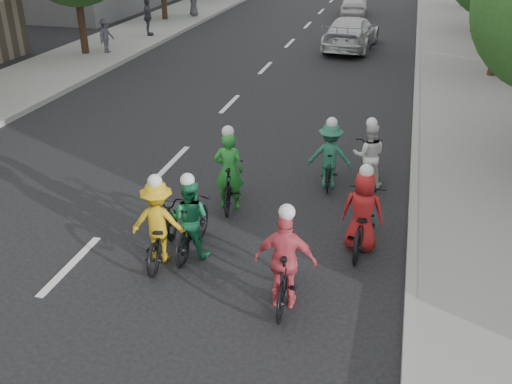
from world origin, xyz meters
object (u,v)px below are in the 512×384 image
at_px(spectator_0, 106,35).
at_px(spectator_2, 194,2).
at_px(follow_car_lead, 351,33).
at_px(follow_car_trail, 354,4).
at_px(spectator_1, 148,17).
at_px(cyclist_3, 330,160).
at_px(cyclist_2, 160,228).
at_px(cyclist_4, 286,268).
at_px(cyclist_6, 191,223).
at_px(cyclist_5, 230,179).
at_px(cyclist_0, 362,218).
at_px(cyclist_1, 368,161).

height_order(spectator_0, spectator_2, spectator_2).
distance_m(follow_car_lead, follow_car_trail, 9.74).
distance_m(follow_car_trail, spectator_1, 13.50).
bearing_deg(spectator_2, cyclist_3, -165.91).
bearing_deg(cyclist_2, cyclist_4, 156.13).
distance_m(cyclist_6, follow_car_lead, 18.52).
height_order(cyclist_5, follow_car_lead, cyclist_5).
relative_size(cyclist_0, cyclist_4, 1.07).
bearing_deg(cyclist_6, cyclist_0, -161.93).
bearing_deg(spectator_1, follow_car_lead, -113.42).
distance_m(cyclist_3, follow_car_trail, 24.73).
bearing_deg(follow_car_trail, cyclist_0, 92.69).
xyz_separation_m(cyclist_0, cyclist_5, (-2.91, 0.97, 0.04)).
bearing_deg(cyclist_1, spectator_0, -47.12).
height_order(cyclist_3, spectator_0, cyclist_3).
distance_m(cyclist_4, spectator_1, 22.39).
bearing_deg(cyclist_4, cyclist_5, -61.36).
relative_size(cyclist_0, cyclist_3, 1.16).
bearing_deg(cyclist_1, cyclist_0, 85.75).
distance_m(cyclist_1, cyclist_5, 3.37).
height_order(cyclist_5, spectator_1, spectator_1).
xyz_separation_m(follow_car_trail, spectator_2, (-9.08, -3.72, 0.31)).
xyz_separation_m(cyclist_1, follow_car_lead, (-1.97, 14.63, 0.14)).
height_order(cyclist_3, spectator_2, spectator_2).
distance_m(cyclist_5, follow_car_lead, 16.53).
bearing_deg(spectator_2, follow_car_lead, -134.77).
bearing_deg(cyclist_6, spectator_2, -70.04).
distance_m(follow_car_lead, spectator_1, 10.09).
bearing_deg(cyclist_0, spectator_2, -60.11).
distance_m(cyclist_1, cyclist_4, 5.03).
bearing_deg(cyclist_1, spectator_2, -66.53).
bearing_deg(cyclist_4, spectator_2, -69.66).
relative_size(cyclist_2, follow_car_lead, 0.39).
relative_size(cyclist_0, spectator_0, 1.32).
distance_m(cyclist_2, cyclist_6, 0.58).
distance_m(follow_car_lead, spectator_2, 11.60).
bearing_deg(spectator_2, follow_car_trail, -81.48).
bearing_deg(cyclist_0, follow_car_lead, -80.45).
xyz_separation_m(cyclist_5, spectator_1, (-9.26, 16.36, 0.39)).
distance_m(cyclist_0, cyclist_6, 3.23).
height_order(cyclist_1, cyclist_4, cyclist_4).
bearing_deg(cyclist_0, follow_car_trail, -81.07).
relative_size(cyclist_1, spectator_2, 1.16).
relative_size(follow_car_trail, spectator_0, 2.54).
height_order(cyclist_2, spectator_2, spectator_2).
height_order(cyclist_0, cyclist_4, cyclist_4).
distance_m(spectator_0, spectator_2, 10.14).
distance_m(cyclist_1, spectator_1, 18.85).
bearing_deg(cyclist_6, cyclist_2, 34.82).
bearing_deg(cyclist_0, cyclist_3, -66.13).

